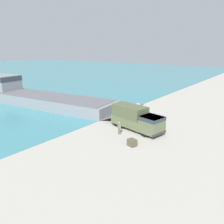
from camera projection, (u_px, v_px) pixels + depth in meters
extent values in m
plane|color=#9E998E|center=(143.00, 123.00, 32.71)|extent=(240.00, 240.00, 0.00)
cube|color=gray|center=(37.00, 99.00, 44.39)|extent=(12.01, 35.46, 1.87)
cube|color=#56565B|center=(36.00, 94.00, 44.11)|extent=(11.25, 34.00, 0.08)
cube|color=#56565B|center=(123.00, 112.00, 35.06)|extent=(6.71, 5.41, 1.90)
cube|color=#566042|center=(137.00, 123.00, 29.87)|extent=(3.92, 8.02, 1.20)
cube|color=#566042|center=(152.00, 120.00, 27.76)|extent=(2.84, 3.01, 0.91)
cube|color=#28333D|center=(152.00, 118.00, 27.70)|extent=(2.92, 3.05, 0.45)
cube|color=#495236|center=(130.00, 111.00, 30.41)|extent=(3.30, 5.24, 1.62)
cube|color=#2D2D2D|center=(159.00, 134.00, 27.31)|extent=(2.62, 0.71, 0.32)
cylinder|color=black|center=(155.00, 128.00, 28.97)|extent=(0.55, 1.22, 1.18)
cylinder|color=black|center=(145.00, 132.00, 27.58)|extent=(0.55, 1.22, 1.18)
cylinder|color=black|center=(132.00, 121.00, 31.98)|extent=(0.55, 1.22, 1.18)
cylinder|color=black|center=(122.00, 124.00, 30.59)|extent=(0.55, 1.22, 1.18)
cylinder|color=black|center=(127.00, 119.00, 32.77)|extent=(0.55, 1.22, 1.18)
cylinder|color=black|center=(116.00, 122.00, 31.37)|extent=(0.55, 1.22, 1.18)
cylinder|color=#566042|center=(119.00, 131.00, 28.38)|extent=(0.14, 0.14, 0.83)
cylinder|color=#566042|center=(120.00, 131.00, 28.37)|extent=(0.14, 0.14, 0.83)
cube|color=#566042|center=(119.00, 126.00, 28.17)|extent=(0.45, 0.50, 0.66)
sphere|color=tan|center=(119.00, 123.00, 28.05)|extent=(0.22, 0.22, 0.22)
cube|color=#B22323|center=(11.00, 81.00, 72.60)|extent=(6.39, 2.83, 0.71)
cube|color=silver|center=(12.00, 79.00, 72.72)|extent=(2.00, 1.77, 0.79)
cube|color=#4C4738|center=(132.00, 143.00, 25.01)|extent=(1.04, 1.15, 0.80)
sphere|color=gray|center=(138.00, 106.00, 42.75)|extent=(1.13, 1.13, 1.13)
sphere|color=gray|center=(128.00, 109.00, 40.42)|extent=(1.21, 1.21, 1.21)
sphere|color=gray|center=(127.00, 111.00, 39.28)|extent=(1.13, 1.13, 1.13)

